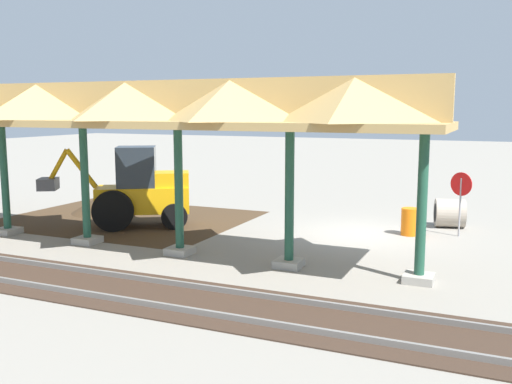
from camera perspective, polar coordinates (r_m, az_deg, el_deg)
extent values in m
plane|color=gray|center=(19.24, 10.62, -4.17)|extent=(120.00, 120.00, 0.00)
cube|color=#42301E|center=(22.10, -12.83, -2.60)|extent=(8.85, 7.00, 0.01)
cube|color=#9E998E|center=(14.31, 15.97, -8.30)|extent=(0.70, 0.70, 0.20)
cylinder|color=#1E4C38|center=(13.93, 16.25, -1.58)|extent=(0.24, 0.24, 3.60)
cube|color=#9E998E|center=(15.08, 3.31, -7.13)|extent=(0.70, 0.70, 0.20)
cylinder|color=#1E4C38|center=(14.72, 3.36, -0.74)|extent=(0.24, 0.24, 3.60)
cube|color=#9E998E|center=(16.48, -7.61, -5.85)|extent=(0.70, 0.70, 0.20)
cylinder|color=#1E4C38|center=(16.15, -7.72, 0.01)|extent=(0.24, 0.24, 3.60)
cube|color=#9E998E|center=(18.39, -16.50, -4.64)|extent=(0.70, 0.70, 0.20)
cylinder|color=#1E4C38|center=(18.09, -16.72, 0.62)|extent=(0.24, 0.24, 3.60)
cube|color=#9E998E|center=(20.65, -23.56, -3.59)|extent=(0.70, 0.70, 0.20)
cylinder|color=#1E4C38|center=(20.39, -23.84, 1.09)|extent=(0.24, 0.24, 3.60)
cube|color=tan|center=(17.95, -16.97, 6.64)|extent=(21.08, 3.20, 0.20)
cube|color=tan|center=(17.95, -17.06, 8.71)|extent=(21.08, 0.20, 1.10)
pyramid|color=tan|center=(14.05, 9.88, 9.16)|extent=(2.98, 3.20, 1.10)
pyramid|color=tan|center=(15.19, -2.50, 9.20)|extent=(2.98, 3.20, 1.10)
pyramid|color=tan|center=(16.91, -12.75, 8.92)|extent=(2.98, 3.20, 1.10)
pyramid|color=tan|center=(19.06, -20.88, 8.49)|extent=(2.98, 3.20, 1.10)
cube|color=slate|center=(12.43, 2.75, -10.65)|extent=(60.00, 0.08, 0.15)
cube|color=slate|center=(11.18, 0.05, -12.85)|extent=(60.00, 0.08, 0.15)
cube|color=#38281E|center=(11.82, 1.48, -11.97)|extent=(60.00, 2.58, 0.03)
cylinder|color=gray|center=(19.58, 19.73, -1.46)|extent=(0.06, 0.06, 1.91)
cylinder|color=red|center=(19.47, 19.84, 0.75)|extent=(0.69, 0.38, 0.76)
cube|color=orange|center=(20.39, -11.22, -0.71)|extent=(3.42, 2.75, 0.90)
cube|color=#1E262D|center=(20.26, -11.87, 2.50)|extent=(1.72, 1.67, 1.40)
cube|color=orange|center=(20.24, -8.38, 1.30)|extent=(1.55, 1.53, 0.50)
cylinder|color=black|center=(21.22, -13.64, -1.17)|extent=(1.36, 0.97, 1.40)
cylinder|color=black|center=(19.83, -14.11, -1.85)|extent=(1.36, 0.97, 1.40)
cylinder|color=black|center=(21.06, -8.09, -1.78)|extent=(0.93, 0.72, 0.90)
cylinder|color=black|center=(19.78, -8.16, -2.44)|extent=(0.93, 0.72, 0.90)
cylinder|color=orange|center=(20.50, -17.05, 2.25)|extent=(1.01, 0.70, 1.41)
cylinder|color=orange|center=(20.65, -19.24, 2.39)|extent=(0.78, 0.55, 1.25)
cube|color=#47474C|center=(20.79, -20.07, 0.76)|extent=(0.92, 0.99, 0.40)
cone|color=#42301E|center=(23.67, -14.29, -1.95)|extent=(6.20, 6.20, 1.84)
cylinder|color=#9E9384|center=(21.06, 18.81, -2.01)|extent=(1.18, 1.19, 1.00)
cylinder|color=black|center=(20.99, 17.48, -1.98)|extent=(0.16, 0.64, 0.65)
cylinder|color=orange|center=(19.36, 15.12, -2.88)|extent=(0.56, 0.56, 0.90)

